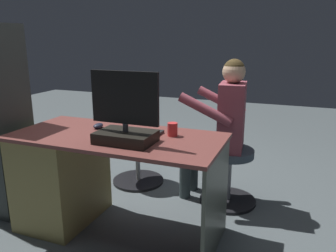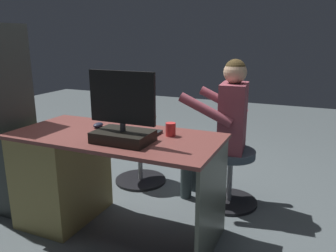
% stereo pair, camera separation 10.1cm
% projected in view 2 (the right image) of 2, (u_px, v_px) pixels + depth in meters
% --- Properties ---
extents(ground_plane, '(10.00, 10.00, 0.00)m').
position_uv_depth(ground_plane, '(143.00, 205.00, 2.85)').
color(ground_plane, '#505A5D').
extents(desk, '(1.47, 0.69, 0.73)m').
position_uv_depth(desk, '(73.00, 172.00, 2.56)').
color(desk, brown).
rests_on(desk, ground_plane).
extents(monitor, '(0.46, 0.25, 0.45)m').
position_uv_depth(monitor, '(123.00, 122.00, 2.13)').
color(monitor, black).
rests_on(monitor, desk).
extents(keyboard, '(0.42, 0.14, 0.02)m').
position_uv_depth(keyboard, '(132.00, 131.00, 2.38)').
color(keyboard, black).
rests_on(keyboard, desk).
extents(computer_mouse, '(0.06, 0.10, 0.04)m').
position_uv_depth(computer_mouse, '(98.00, 125.00, 2.50)').
color(computer_mouse, '#1E2032').
rests_on(computer_mouse, desk).
extents(cup, '(0.07, 0.07, 0.09)m').
position_uv_depth(cup, '(171.00, 129.00, 2.28)').
color(cup, red).
rests_on(cup, desk).
extents(tv_remote, '(0.08, 0.16, 0.02)m').
position_uv_depth(tv_remote, '(109.00, 131.00, 2.37)').
color(tv_remote, black).
rests_on(tv_remote, desk).
extents(office_chair_teddy, '(0.50, 0.50, 0.48)m').
position_uv_depth(office_chair_teddy, '(140.00, 154.00, 3.26)').
color(office_chair_teddy, black).
rests_on(office_chair_teddy, ground_plane).
extents(teddy_bear, '(0.26, 0.26, 0.37)m').
position_uv_depth(teddy_bear, '(140.00, 118.00, 3.18)').
color(teddy_bear, tan).
rests_on(teddy_bear, office_chair_teddy).
extents(visitor_chair, '(0.48, 0.48, 0.48)m').
position_uv_depth(visitor_chair, '(230.00, 172.00, 2.83)').
color(visitor_chair, black).
rests_on(visitor_chair, ground_plane).
extents(person, '(0.54, 0.51, 1.22)m').
position_uv_depth(person, '(223.00, 121.00, 2.76)').
color(person, '#90424E').
rests_on(person, ground_plane).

